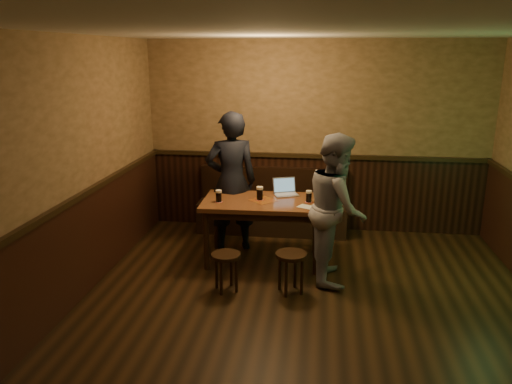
{
  "coord_description": "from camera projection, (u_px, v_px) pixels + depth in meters",
  "views": [
    {
      "loc": [
        0.1,
        -4.34,
        2.62
      ],
      "look_at": [
        -0.69,
        1.53,
        0.95
      ],
      "focal_mm": 35.0,
      "sensor_mm": 36.0,
      "label": 1
    }
  ],
  "objects": [
    {
      "name": "menu",
      "position": [
        307.0,
        207.0,
        6.01
      ],
      "size": [
        0.26,
        0.23,
        0.0
      ],
      "primitive_type": "cube",
      "rotation": [
        0.0,
        0.0,
        -0.47
      ],
      "color": "silver",
      "rests_on": "pub_table"
    },
    {
      "name": "bench",
      "position": [
        272.0,
        211.0,
        7.48
      ],
      "size": [
        2.2,
        0.5,
        0.95
      ],
      "color": "black",
      "rests_on": "ground"
    },
    {
      "name": "pint_left",
      "position": [
        219.0,
        196.0,
        6.19
      ],
      "size": [
        0.1,
        0.1,
        0.15
      ],
      "color": "#AC1517",
      "rests_on": "pub_table"
    },
    {
      "name": "person_grey",
      "position": [
        337.0,
        208.0,
        5.77
      ],
      "size": [
        0.7,
        0.88,
        1.75
      ],
      "primitive_type": "imported",
      "rotation": [
        0.0,
        0.0,
        1.62
      ],
      "color": "#939398",
      "rests_on": "ground"
    },
    {
      "name": "room",
      "position": [
        310.0,
        206.0,
        4.75
      ],
      "size": [
        5.04,
        6.04,
        2.84
      ],
      "color": "black",
      "rests_on": "ground"
    },
    {
      "name": "stool_left",
      "position": [
        226.0,
        261.0,
        5.59
      ],
      "size": [
        0.41,
        0.41,
        0.45
      ],
      "rotation": [
        0.0,
        0.0,
        -0.28
      ],
      "color": "black",
      "rests_on": "ground"
    },
    {
      "name": "person_suit",
      "position": [
        231.0,
        182.0,
        6.66
      ],
      "size": [
        0.8,
        0.65,
        1.89
      ],
      "primitive_type": "imported",
      "rotation": [
        0.0,
        0.0,
        3.46
      ],
      "color": "black",
      "rests_on": "ground"
    },
    {
      "name": "stool_right",
      "position": [
        291.0,
        261.0,
        5.54
      ],
      "size": [
        0.44,
        0.44,
        0.47
      ],
      "rotation": [
        0.0,
        0.0,
        -0.32
      ],
      "color": "black",
      "rests_on": "ground"
    },
    {
      "name": "laptop",
      "position": [
        285.0,
        190.0,
        6.52
      ],
      "size": [
        0.37,
        0.33,
        0.21
      ],
      "rotation": [
        0.0,
        0.0,
        0.36
      ],
      "color": "silver",
      "rests_on": "pub_table"
    },
    {
      "name": "pint_right",
      "position": [
        309.0,
        196.0,
        6.18
      ],
      "size": [
        0.1,
        0.1,
        0.15
      ],
      "color": "#AC1517",
      "rests_on": "pub_table"
    },
    {
      "name": "pint_mid",
      "position": [
        260.0,
        193.0,
        6.28
      ],
      "size": [
        0.11,
        0.11,
        0.17
      ],
      "color": "#AC1517",
      "rests_on": "pub_table"
    },
    {
      "name": "pub_table",
      "position": [
        263.0,
        208.0,
        6.31
      ],
      "size": [
        1.55,
        0.91,
        0.82
      ],
      "rotation": [
        0.0,
        0.0,
        0.03
      ],
      "color": "#573518",
      "rests_on": "ground"
    }
  ]
}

